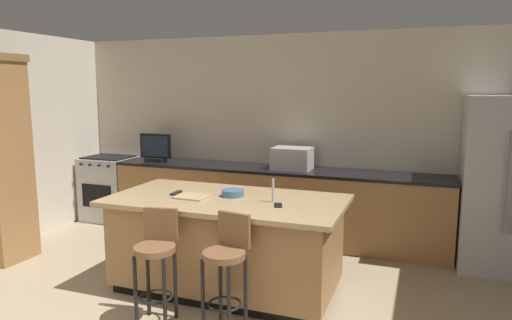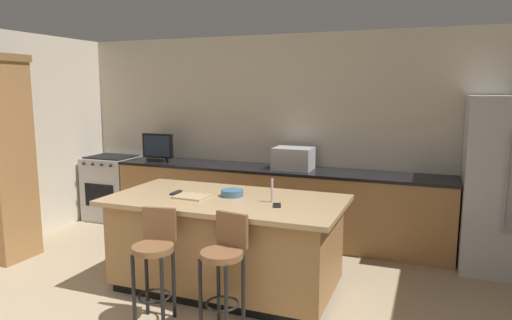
# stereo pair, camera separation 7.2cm
# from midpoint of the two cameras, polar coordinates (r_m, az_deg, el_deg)

# --- Properties ---
(wall_back) EXTENTS (6.53, 0.12, 2.63)m
(wall_back) POSITION_cam_midpoint_polar(r_m,az_deg,el_deg) (6.12, 3.42, 3.09)
(wall_back) COLOR beige
(wall_back) RESTS_ON ground_plane
(counter_back) EXTENTS (4.37, 0.62, 0.93)m
(counter_back) POSITION_cam_midpoint_polar(r_m,az_deg,el_deg) (5.93, 1.79, -5.44)
(counter_back) COLOR #9E7042
(counter_back) RESTS_ON ground_plane
(kitchen_island) EXTENTS (2.23, 1.15, 0.91)m
(kitchen_island) POSITION_cam_midpoint_polar(r_m,az_deg,el_deg) (4.48, -4.13, -10.28)
(kitchen_island) COLOR black
(kitchen_island) RESTS_ON ground_plane
(refrigerator) EXTENTS (0.82, 0.82, 1.86)m
(refrigerator) POSITION_cam_midpoint_polar(r_m,az_deg,el_deg) (5.51, 28.09, -2.65)
(refrigerator) COLOR #B7BABF
(refrigerator) RESTS_ON ground_plane
(range_oven) EXTENTS (0.71, 0.63, 0.95)m
(range_oven) POSITION_cam_midpoint_polar(r_m,az_deg,el_deg) (7.14, -18.03, -3.36)
(range_oven) COLOR #B7BABF
(range_oven) RESTS_ON ground_plane
(microwave) EXTENTS (0.48, 0.36, 0.28)m
(microwave) POSITION_cam_midpoint_polar(r_m,az_deg,el_deg) (5.74, 4.16, 0.19)
(microwave) COLOR #B7BABF
(microwave) RESTS_ON counter_back
(tv_monitor) EXTENTS (0.47, 0.16, 0.39)m
(tv_monitor) POSITION_cam_midpoint_polar(r_m,az_deg,el_deg) (6.50, -12.73, 1.38)
(tv_monitor) COLOR black
(tv_monitor) RESTS_ON counter_back
(sink_faucet_back) EXTENTS (0.02, 0.02, 0.24)m
(sink_faucet_back) POSITION_cam_midpoint_polar(r_m,az_deg,el_deg) (5.89, 2.52, 0.25)
(sink_faucet_back) COLOR #B2B2B7
(sink_faucet_back) RESTS_ON counter_back
(sink_faucet_island) EXTENTS (0.02, 0.02, 0.22)m
(sink_faucet_island) POSITION_cam_midpoint_polar(r_m,az_deg,el_deg) (4.16, 1.65, -3.81)
(sink_faucet_island) COLOR #B2B2B7
(sink_faucet_island) RESTS_ON kitchen_island
(bar_stool_left) EXTENTS (0.34, 0.36, 0.95)m
(bar_stool_left) POSITION_cam_midpoint_polar(r_m,az_deg,el_deg) (3.93, -12.83, -11.70)
(bar_stool_left) COLOR brown
(bar_stool_left) RESTS_ON ground_plane
(bar_stool_right) EXTENTS (0.34, 0.36, 0.95)m
(bar_stool_right) POSITION_cam_midpoint_polar(r_m,az_deg,el_deg) (3.72, -4.26, -12.69)
(bar_stool_right) COLOR brown
(bar_stool_right) RESTS_ON ground_plane
(fruit_bowl) EXTENTS (0.22, 0.22, 0.06)m
(fruit_bowl) POSITION_cam_midpoint_polar(r_m,az_deg,el_deg) (4.41, -3.38, -4.13)
(fruit_bowl) COLOR #3F668C
(fruit_bowl) RESTS_ON kitchen_island
(cell_phone) EXTENTS (0.11, 0.16, 0.01)m
(cell_phone) POSITION_cam_midpoint_polar(r_m,az_deg,el_deg) (4.06, 2.27, -5.66)
(cell_phone) COLOR black
(cell_phone) RESTS_ON kitchen_island
(tv_remote) EXTENTS (0.04, 0.17, 0.02)m
(tv_remote) POSITION_cam_midpoint_polar(r_m,az_deg,el_deg) (4.58, -10.38, -4.07)
(tv_remote) COLOR black
(tv_remote) RESTS_ON kitchen_island
(cutting_board) EXTENTS (0.32, 0.26, 0.02)m
(cutting_board) POSITION_cam_midpoint_polar(r_m,az_deg,el_deg) (4.40, -8.42, -4.56)
(cutting_board) COLOR tan
(cutting_board) RESTS_ON kitchen_island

